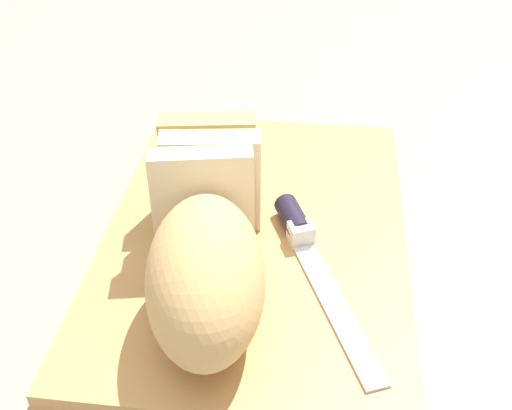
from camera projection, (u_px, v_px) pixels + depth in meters
ground_plane at (256, 246)px, 0.65m from camera, size 3.00×3.00×0.00m
cutting_board at (256, 237)px, 0.64m from camera, size 0.45×0.32×0.02m
bread_loaf at (207, 245)px, 0.53m from camera, size 0.28×0.13×0.11m
bread_knife at (303, 239)px, 0.60m from camera, size 0.23×0.11×0.02m
crumb_near_knife at (244, 278)px, 0.57m from camera, size 0.01×0.01×0.01m
crumb_near_loaf at (194, 228)px, 0.63m from camera, size 0.00×0.00×0.00m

